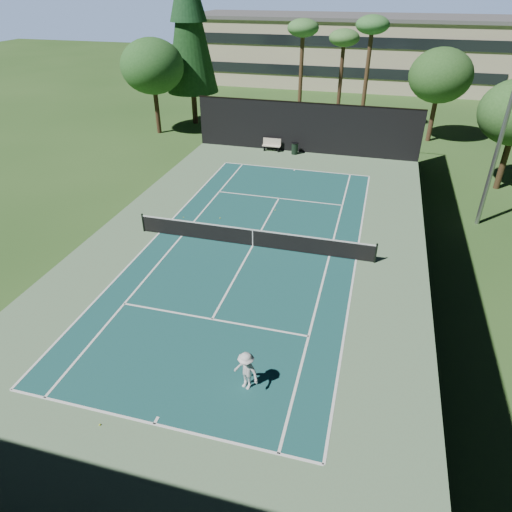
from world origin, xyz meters
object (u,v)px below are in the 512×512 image
(tennis_net, at_px, (253,237))
(tennis_ball_b, at_px, (220,218))
(player, at_px, (246,371))
(tennis_ball_c, at_px, (275,210))
(park_bench, at_px, (272,144))
(tennis_ball_d, at_px, (184,217))
(trash_bin, at_px, (295,148))
(tennis_ball_a, at_px, (100,425))

(tennis_net, relative_size, tennis_ball_b, 176.28)
(player, relative_size, tennis_ball_c, 24.54)
(tennis_ball_c, xyz_separation_m, park_bench, (-2.89, 11.07, 0.52))
(tennis_ball_b, height_order, tennis_ball_d, tennis_ball_b)
(tennis_net, distance_m, tennis_ball_d, 5.40)
(tennis_ball_b, bearing_deg, player, -67.00)
(tennis_net, xyz_separation_m, trash_bin, (-0.70, 15.33, -0.08))
(tennis_ball_a, bearing_deg, trash_bin, 88.00)
(tennis_ball_b, xyz_separation_m, trash_bin, (2.06, 12.69, 0.44))
(tennis_ball_c, bearing_deg, tennis_ball_b, -146.67)
(player, height_order, tennis_ball_c, player)
(player, relative_size, tennis_ball_b, 21.31)
(tennis_ball_a, height_order, tennis_ball_d, tennis_ball_a)
(tennis_ball_a, height_order, tennis_ball_b, tennis_ball_b)
(trash_bin, bearing_deg, tennis_ball_c, -85.31)
(tennis_ball_a, xyz_separation_m, park_bench, (-1.03, 28.02, 0.51))
(tennis_net, height_order, tennis_ball_d, tennis_net)
(player, relative_size, tennis_ball_a, 22.85)
(tennis_net, distance_m, park_bench, 15.88)
(player, bearing_deg, tennis_ball_a, -123.97)
(player, bearing_deg, tennis_ball_d, 143.89)
(tennis_ball_c, distance_m, trash_bin, 10.80)
(tennis_ball_b, bearing_deg, tennis_ball_d, -167.75)
(tennis_net, height_order, park_bench, tennis_net)
(tennis_ball_a, distance_m, tennis_ball_b, 15.06)
(player, distance_m, tennis_ball_b, 13.31)
(tennis_net, height_order, tennis_ball_c, tennis_net)
(player, bearing_deg, park_bench, 123.41)
(tennis_ball_a, bearing_deg, tennis_ball_c, 83.77)
(tennis_ball_c, xyz_separation_m, tennis_ball_d, (-5.10, -2.40, -0.00))
(tennis_ball_b, bearing_deg, park_bench, 89.76)
(trash_bin, bearing_deg, tennis_ball_d, -107.76)
(park_bench, bearing_deg, tennis_ball_c, -75.39)
(tennis_ball_b, distance_m, tennis_ball_c, 3.52)
(tennis_ball_d, bearing_deg, park_bench, 80.69)
(tennis_ball_c, bearing_deg, park_bench, 104.61)
(tennis_ball_b, xyz_separation_m, tennis_ball_d, (-2.16, -0.47, -0.01))
(player, bearing_deg, tennis_net, 126.14)
(tennis_ball_a, height_order, trash_bin, trash_bin)
(park_bench, bearing_deg, player, -78.49)
(tennis_net, bearing_deg, park_bench, 99.81)
(player, xyz_separation_m, trash_bin, (-3.14, 24.92, -0.30))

